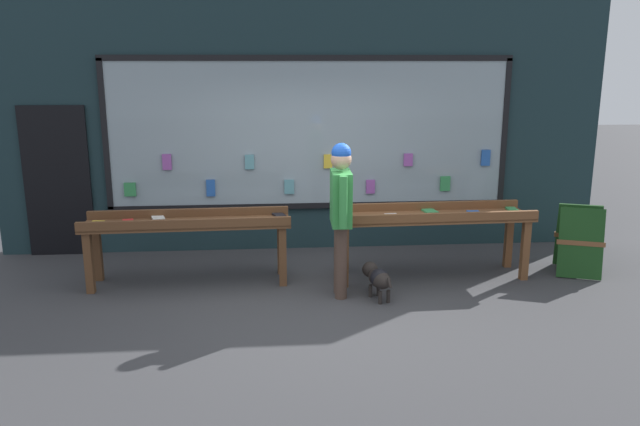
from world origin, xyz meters
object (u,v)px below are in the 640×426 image
(person_browsing, at_px, (341,207))
(small_dog, at_px, (378,277))
(sandwich_board_sign, at_px, (579,239))
(display_table_right, at_px, (432,221))
(display_table_left, at_px, (188,228))

(person_browsing, bearing_deg, small_dog, -106.45)
(person_browsing, xyz_separation_m, sandwich_board_sign, (3.15, 0.57, -0.62))
(small_dog, bearing_deg, display_table_right, -66.29)
(display_table_left, height_order, person_browsing, person_browsing)
(display_table_left, xyz_separation_m, person_browsing, (1.80, -0.58, 0.37))
(display_table_right, height_order, small_dog, display_table_right)
(person_browsing, relative_size, sandwich_board_sign, 2.04)
(display_table_right, bearing_deg, display_table_left, -179.99)
(person_browsing, bearing_deg, display_table_left, 73.87)
(small_dog, height_order, sandwich_board_sign, sandwich_board_sign)
(display_table_right, distance_m, small_dog, 1.17)
(display_table_left, distance_m, display_table_right, 3.02)
(small_dog, bearing_deg, display_table_left, 53.64)
(display_table_right, height_order, person_browsing, person_browsing)
(display_table_left, relative_size, display_table_right, 1.00)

